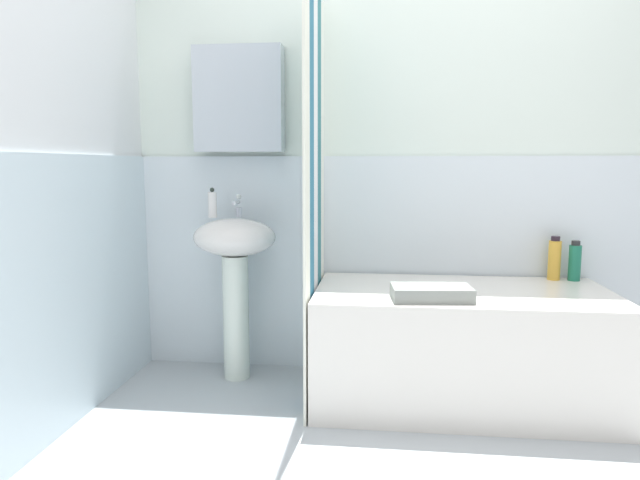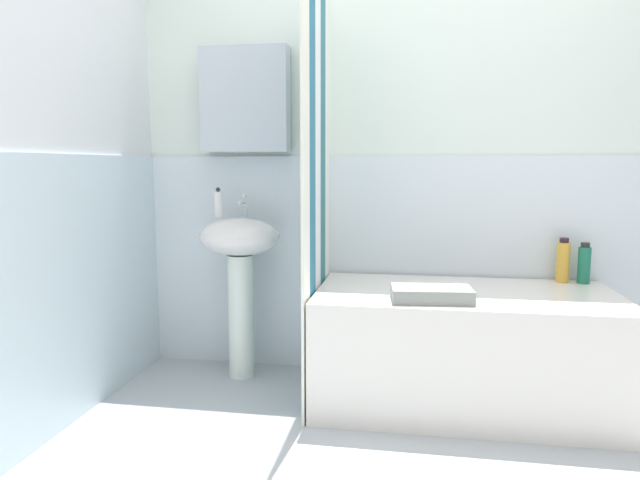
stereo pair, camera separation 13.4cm
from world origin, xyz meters
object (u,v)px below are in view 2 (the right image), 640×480
Objects in this scene: bathtub at (464,348)px; shampoo_bottle at (563,261)px; sink at (240,261)px; conditioner_bottle at (584,264)px; towel_folded at (431,294)px; soap_dispenser at (218,204)px.

shampoo_bottle reaches higher than bathtub.
bathtub is at bearing -148.70° from shampoo_bottle.
bathtub is (1.17, -0.18, -0.36)m from sink.
conditioner_bottle is at bearing 3.75° from sink.
bathtub is 0.41m from towel_folded.
soap_dispenser reaches higher than bathtub.
shampoo_bottle is (1.67, 0.13, 0.03)m from sink.
sink is at bearing -176.25° from conditioner_bottle.
sink is 4.18× the size of conditioner_bottle.
shampoo_bottle is at bearing 4.39° from sink.
sink is 0.62× the size of bathtub.
conditioner_bottle is (0.60, 0.29, 0.38)m from bathtub.
shampoo_bottle is at bearing 38.03° from towel_folded.
bathtub is 6.73× the size of conditioner_bottle.
sink reaches higher than towel_folded.
bathtub is 6.13× the size of shampoo_bottle.
shampoo_bottle is at bearing 31.30° from bathtub.
soap_dispenser is 1.92m from conditioner_bottle.
towel_folded is (1.13, -0.44, -0.36)m from soap_dispenser.
conditioner_bottle is (1.77, 0.12, 0.02)m from sink.
towel_folded is at bearing -21.62° from sink.
conditioner_bottle reaches higher than towel_folded.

